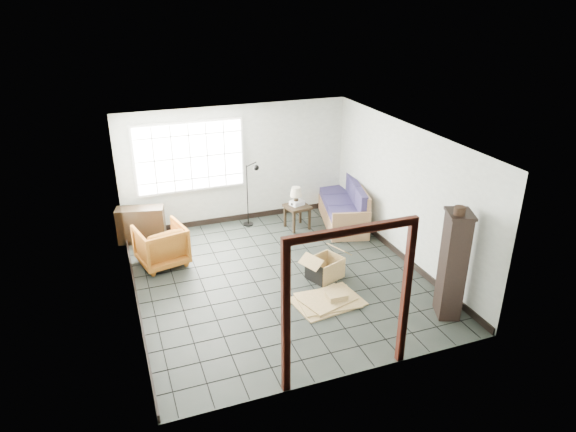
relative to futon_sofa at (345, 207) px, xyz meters
name	(u,v)px	position (x,y,z in m)	size (l,w,h in m)	color
ground	(279,278)	(-2.21, -1.86, -0.34)	(5.50, 5.50, 0.00)	black
room_shell	(278,191)	(-2.21, -1.83, 1.34)	(5.02, 5.52, 2.61)	#AEB5AE
window_panel	(190,157)	(-3.21, 0.84, 1.26)	(2.32, 0.08, 1.52)	silver
doorway_trim	(349,286)	(-2.21, -4.56, 1.04)	(1.80, 0.08, 2.20)	#36120C
futon_sofa	(345,207)	(0.00, 0.00, 0.00)	(1.32, 2.26, 0.94)	brown
armchair	(161,243)	(-4.11, -0.60, 0.09)	(0.84, 0.78, 0.86)	#904615
side_table	(297,209)	(-1.13, 0.01, 0.10)	(0.56, 0.56, 0.53)	black
table_lamp	(296,193)	(-1.15, 0.05, 0.47)	(0.32, 0.32, 0.40)	black
projector	(297,203)	(-1.13, 0.04, 0.24)	(0.33, 0.29, 0.10)	silver
floor_lamp	(252,192)	(-2.01, 0.47, 0.45)	(0.39, 0.37, 1.48)	black
console_shelf	(141,224)	(-4.36, 0.54, 0.03)	(1.00, 0.56, 0.73)	black
tall_shelf	(453,264)	(-0.06, -3.85, 0.56)	(0.53, 0.59, 1.78)	black
pot	(460,211)	(-0.13, -3.91, 1.50)	(0.19, 0.19, 0.12)	black
open_box	(325,268)	(-1.43, -2.13, -0.15)	(1.03, 0.76, 0.53)	olive
cardboard_pile	(329,300)	(-1.69, -2.90, -0.30)	(1.21, 0.93, 0.16)	olive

